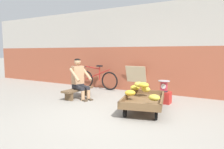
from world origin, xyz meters
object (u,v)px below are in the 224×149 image
at_px(weighing_scale, 164,86).
at_px(bicycle_near_left, 97,79).
at_px(vendor_seated, 79,79).
at_px(sign_board, 136,79).
at_px(plastic_crate, 164,97).
at_px(banana_cart, 144,101).
at_px(low_bench, 78,91).

relative_size(weighing_scale, bicycle_near_left, 0.18).
distance_m(vendor_seated, weighing_scale, 2.35).
xyz_separation_m(weighing_scale, sign_board, (-1.25, 1.09, -0.02)).
xyz_separation_m(plastic_crate, weighing_scale, (0.00, -0.00, 0.30)).
bearing_deg(sign_board, plastic_crate, -41.20).
bearing_deg(banana_cart, sign_board, 117.56).
xyz_separation_m(low_bench, bicycle_near_left, (-0.33, 1.48, 0.15)).
bearing_deg(vendor_seated, low_bench, 160.63).
height_order(low_bench, bicycle_near_left, bicycle_near_left).
xyz_separation_m(vendor_seated, weighing_scale, (2.25, 0.66, -0.11)).
relative_size(banana_cart, weighing_scale, 5.34).
distance_m(banana_cart, vendor_seated, 2.13).
xyz_separation_m(banana_cart, sign_board, (-1.08, 2.06, 0.19)).
distance_m(plastic_crate, bicycle_near_left, 2.81).
relative_size(banana_cart, vendor_seated, 1.40).
relative_size(vendor_seated, sign_board, 1.31).
distance_m(plastic_crate, weighing_scale, 0.30).
xyz_separation_m(vendor_seated, bicycle_near_left, (-0.42, 1.51, -0.21)).
bearing_deg(vendor_seated, sign_board, 60.21).
bearing_deg(banana_cart, bicycle_near_left, 143.92).
xyz_separation_m(banana_cart, plastic_crate, (0.17, 0.97, -0.09)).
bearing_deg(sign_board, banana_cart, -62.44).
height_order(plastic_crate, sign_board, sign_board).
bearing_deg(banana_cart, weighing_scale, 79.95).
distance_m(banana_cart, weighing_scale, 1.01).
xyz_separation_m(vendor_seated, sign_board, (1.00, 1.75, -0.14)).
distance_m(low_bench, bicycle_near_left, 1.52).
bearing_deg(plastic_crate, sign_board, 138.80).
height_order(banana_cart, plastic_crate, banana_cart).
height_order(banana_cart, weighing_scale, weighing_scale).
bearing_deg(bicycle_near_left, vendor_seated, -74.51).
xyz_separation_m(low_bench, weighing_scale, (2.33, 0.63, 0.25)).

